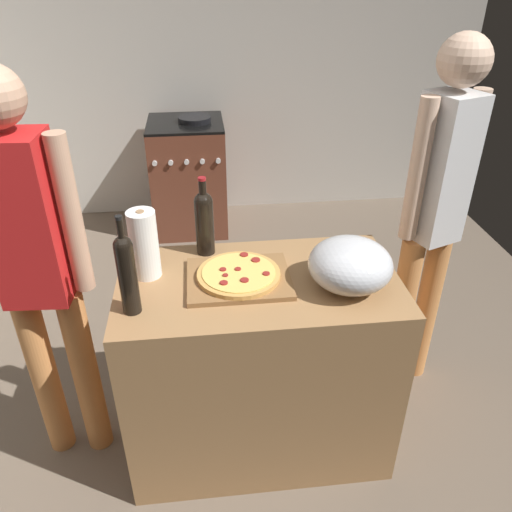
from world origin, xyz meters
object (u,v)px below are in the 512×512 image
at_px(wine_bottle_dark, 127,272).
at_px(wine_bottle_green, 204,220).
at_px(pizza, 239,274).
at_px(stove, 189,176).
at_px(person_in_red, 435,209).
at_px(paper_towel_roll, 144,244).
at_px(person_in_stripes, 36,262).
at_px(mixing_bowl, 350,265).

height_order(wine_bottle_dark, wine_bottle_green, wine_bottle_dark).
bearing_deg(pizza, stove, 95.77).
bearing_deg(person_in_red, paper_towel_roll, -170.10).
height_order(pizza, wine_bottle_dark, wine_bottle_dark).
bearing_deg(person_in_stripes, pizza, -3.55).
height_order(stove, person_in_red, person_in_red).
height_order(mixing_bowl, wine_bottle_green, wine_bottle_green).
relative_size(pizza, mixing_bowl, 1.02).
relative_size(mixing_bowl, wine_bottle_dark, 0.84).
distance_m(paper_towel_roll, stove, 2.21).
bearing_deg(stove, pizza, -84.23).
distance_m(mixing_bowl, wine_bottle_green, 0.63).
distance_m(wine_bottle_dark, stove, 2.45).
relative_size(mixing_bowl, person_in_stripes, 0.19).
xyz_separation_m(mixing_bowl, stove, (-0.64, 2.30, -0.54)).
bearing_deg(person_in_red, wine_bottle_green, -176.24).
bearing_deg(person_in_stripes, person_in_red, 8.79).
relative_size(wine_bottle_dark, wine_bottle_green, 1.11).
relative_size(pizza, person_in_stripes, 0.19).
xyz_separation_m(stove, person_in_red, (1.13, -1.91, 0.55)).
height_order(person_in_stripes, person_in_red, person_in_red).
bearing_deg(wine_bottle_green, pizza, -62.92).
distance_m(wine_bottle_green, stove, 2.07).
relative_size(wine_bottle_green, person_in_stripes, 0.20).
relative_size(pizza, paper_towel_roll, 1.16).
relative_size(paper_towel_roll, stove, 0.30).
distance_m(mixing_bowl, person_in_stripes, 1.17).
bearing_deg(person_in_red, stove, 120.62).
height_order(wine_bottle_dark, stove, wine_bottle_dark).
xyz_separation_m(pizza, wine_bottle_green, (-0.12, 0.24, 0.12)).
height_order(mixing_bowl, wine_bottle_dark, wine_bottle_dark).
bearing_deg(wine_bottle_dark, stove, 85.90).
bearing_deg(mixing_bowl, pizza, 168.31).
height_order(wine_bottle_green, person_in_stripes, person_in_stripes).
height_order(paper_towel_roll, wine_bottle_dark, wine_bottle_dark).
height_order(pizza, mixing_bowl, mixing_bowl).
distance_m(wine_bottle_green, person_in_red, 1.03).
relative_size(mixing_bowl, paper_towel_roll, 1.13).
xyz_separation_m(wine_bottle_dark, stove, (0.17, 2.36, -0.61)).
bearing_deg(person_in_stripes, wine_bottle_dark, -28.55).
xyz_separation_m(mixing_bowl, wine_bottle_dark, (-0.81, -0.06, 0.07)).
distance_m(pizza, person_in_stripes, 0.76).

